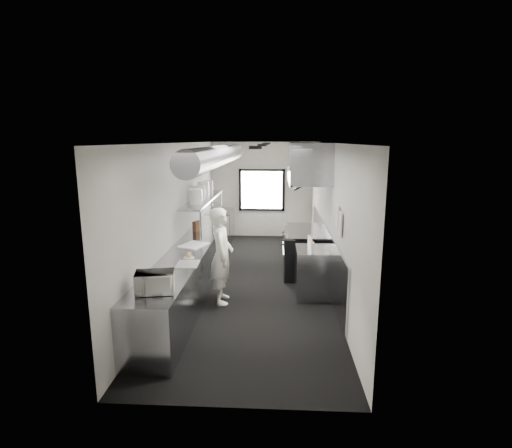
# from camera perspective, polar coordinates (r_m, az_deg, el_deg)

# --- Properties ---
(floor) EXTENTS (3.00, 8.00, 0.01)m
(floor) POSITION_cam_1_polar(r_m,az_deg,el_deg) (8.36, -0.31, -8.12)
(floor) COLOR black
(floor) RESTS_ON ground
(ceiling) EXTENTS (3.00, 8.00, 0.01)m
(ceiling) POSITION_cam_1_polar(r_m,az_deg,el_deg) (7.85, -0.33, 11.45)
(ceiling) COLOR beige
(ceiling) RESTS_ON wall_back
(wall_back) EXTENTS (3.00, 0.02, 2.80)m
(wall_back) POSITION_cam_1_polar(r_m,az_deg,el_deg) (11.94, 0.83, 4.86)
(wall_back) COLOR beige
(wall_back) RESTS_ON floor
(wall_front) EXTENTS (3.00, 0.02, 2.80)m
(wall_front) POSITION_cam_1_polar(r_m,az_deg,el_deg) (4.13, -3.66, -8.81)
(wall_front) COLOR beige
(wall_front) RESTS_ON floor
(wall_left) EXTENTS (0.02, 8.00, 2.80)m
(wall_left) POSITION_cam_1_polar(r_m,az_deg,el_deg) (8.21, -10.83, 1.44)
(wall_left) COLOR beige
(wall_left) RESTS_ON floor
(wall_right) EXTENTS (0.02, 8.00, 2.80)m
(wall_right) POSITION_cam_1_polar(r_m,az_deg,el_deg) (8.04, 10.41, 1.23)
(wall_right) COLOR beige
(wall_right) RESTS_ON floor
(wall_cladding) EXTENTS (0.03, 5.50, 1.10)m
(wall_cladding) POSITION_cam_1_polar(r_m,az_deg,el_deg) (8.52, 9.82, -4.02)
(wall_cladding) COLOR #8E949B
(wall_cladding) RESTS_ON wall_right
(hvac_duct) EXTENTS (0.40, 6.40, 0.40)m
(hvac_duct) POSITION_cam_1_polar(r_m,az_deg,el_deg) (8.33, -5.05, 9.71)
(hvac_duct) COLOR gray
(hvac_duct) RESTS_ON ceiling
(service_window) EXTENTS (1.36, 0.05, 1.25)m
(service_window) POSITION_cam_1_polar(r_m,az_deg,el_deg) (11.90, 0.82, 4.84)
(service_window) COLOR white
(service_window) RESTS_ON wall_back
(exhaust_hood) EXTENTS (0.81, 2.20, 0.88)m
(exhaust_hood) POSITION_cam_1_polar(r_m,az_deg,el_deg) (8.58, 7.37, 8.65)
(exhaust_hood) COLOR #8E949B
(exhaust_hood) RESTS_ON ceiling
(prep_counter) EXTENTS (0.70, 6.00, 0.90)m
(prep_counter) POSITION_cam_1_polar(r_m,az_deg,el_deg) (7.89, -8.94, -6.04)
(prep_counter) COLOR #8E949B
(prep_counter) RESTS_ON floor
(pass_shelf) EXTENTS (0.45, 3.00, 0.68)m
(pass_shelf) POSITION_cam_1_polar(r_m,az_deg,el_deg) (9.09, -7.47, 3.41)
(pass_shelf) COLOR #8E949B
(pass_shelf) RESTS_ON prep_counter
(range) EXTENTS (0.88, 1.60, 0.94)m
(range) POSITION_cam_1_polar(r_m,az_deg,el_deg) (8.89, 6.67, -3.80)
(range) COLOR black
(range) RESTS_ON floor
(bottle_station) EXTENTS (0.65, 0.80, 0.90)m
(bottle_station) POSITION_cam_1_polar(r_m,az_deg,el_deg) (7.57, 8.15, -6.81)
(bottle_station) COLOR #8E949B
(bottle_station) RESTS_ON floor
(far_work_table) EXTENTS (0.70, 1.20, 0.90)m
(far_work_table) POSITION_cam_1_polar(r_m,az_deg,el_deg) (11.42, -5.13, -0.35)
(far_work_table) COLOR #8E949B
(far_work_table) RESTS_ON floor
(notice_sheet_a) EXTENTS (0.02, 0.28, 0.38)m
(notice_sheet_a) POSITION_cam_1_polar(r_m,az_deg,el_deg) (6.83, 11.47, 1.02)
(notice_sheet_a) COLOR beige
(notice_sheet_a) RESTS_ON wall_right
(notice_sheet_b) EXTENTS (0.02, 0.28, 0.38)m
(notice_sheet_b) POSITION_cam_1_polar(r_m,az_deg,el_deg) (6.50, 11.89, 0.01)
(notice_sheet_b) COLOR beige
(notice_sheet_b) RESTS_ON wall_right
(line_cook) EXTENTS (0.48, 0.67, 1.71)m
(line_cook) POSITION_cam_1_polar(r_m,az_deg,el_deg) (7.12, -4.91, -4.49)
(line_cook) COLOR white
(line_cook) RESTS_ON floor
(microwave) EXTENTS (0.53, 0.44, 0.28)m
(microwave) POSITION_cam_1_polar(r_m,az_deg,el_deg) (5.45, -14.17, -8.03)
(microwave) COLOR silver
(microwave) RESTS_ON prep_counter
(deli_tub_a) EXTENTS (0.14, 0.14, 0.10)m
(deli_tub_a) POSITION_cam_1_polar(r_m,az_deg,el_deg) (5.65, -15.65, -8.35)
(deli_tub_a) COLOR beige
(deli_tub_a) RESTS_ON prep_counter
(deli_tub_b) EXTENTS (0.16, 0.16, 0.11)m
(deli_tub_b) POSITION_cam_1_polar(r_m,az_deg,el_deg) (6.05, -13.83, -6.81)
(deli_tub_b) COLOR beige
(deli_tub_b) RESTS_ON prep_counter
(newspaper) EXTENTS (0.37, 0.45, 0.01)m
(newspaper) POSITION_cam_1_polar(r_m,az_deg,el_deg) (6.55, -9.69, -5.64)
(newspaper) COLOR silver
(newspaper) RESTS_ON prep_counter
(small_plate) EXTENTS (0.23, 0.23, 0.02)m
(small_plate) POSITION_cam_1_polar(r_m,az_deg,el_deg) (6.88, -9.49, -4.75)
(small_plate) COLOR silver
(small_plate) RESTS_ON prep_counter
(pastry) EXTENTS (0.09, 0.09, 0.09)m
(pastry) POSITION_cam_1_polar(r_m,az_deg,el_deg) (6.87, -9.50, -4.34)
(pastry) COLOR #E0B475
(pastry) RESTS_ON small_plate
(cutting_board) EXTENTS (0.57, 0.64, 0.02)m
(cutting_board) POSITION_cam_1_polar(r_m,az_deg,el_deg) (7.69, -8.86, -2.95)
(cutting_board) COLOR white
(cutting_board) RESTS_ON prep_counter
(knife_block) EXTENTS (0.17, 0.22, 0.22)m
(knife_block) POSITION_cam_1_polar(r_m,az_deg,el_deg) (8.84, -8.40, -0.31)
(knife_block) COLOR #56331E
(knife_block) RESTS_ON prep_counter
(plate_stack_a) EXTENTS (0.30, 0.30, 0.31)m
(plate_stack_a) POSITION_cam_1_polar(r_m,az_deg,el_deg) (8.28, -8.54, 3.87)
(plate_stack_a) COLOR silver
(plate_stack_a) RESTS_ON pass_shelf
(plate_stack_b) EXTENTS (0.32, 0.32, 0.32)m
(plate_stack_b) POSITION_cam_1_polar(r_m,az_deg,el_deg) (8.82, -8.01, 4.40)
(plate_stack_b) COLOR silver
(plate_stack_b) RESTS_ON pass_shelf
(plate_stack_c) EXTENTS (0.33, 0.33, 0.37)m
(plate_stack_c) POSITION_cam_1_polar(r_m,az_deg,el_deg) (9.15, -7.49, 4.85)
(plate_stack_c) COLOR silver
(plate_stack_c) RESTS_ON pass_shelf
(plate_stack_d) EXTENTS (0.28, 0.28, 0.33)m
(plate_stack_d) POSITION_cam_1_polar(r_m,az_deg,el_deg) (9.72, -6.77, 5.17)
(plate_stack_d) COLOR silver
(plate_stack_d) RESTS_ON pass_shelf
(squeeze_bottle_a) EXTENTS (0.07, 0.07, 0.19)m
(squeeze_bottle_a) POSITION_cam_1_polar(r_m,az_deg,el_deg) (7.10, 7.91, -3.43)
(squeeze_bottle_a) COLOR white
(squeeze_bottle_a) RESTS_ON bottle_station
(squeeze_bottle_b) EXTENTS (0.07, 0.07, 0.16)m
(squeeze_bottle_b) POSITION_cam_1_polar(r_m,az_deg,el_deg) (7.29, 8.05, -3.18)
(squeeze_bottle_b) COLOR white
(squeeze_bottle_b) RESTS_ON bottle_station
(squeeze_bottle_c) EXTENTS (0.07, 0.07, 0.16)m
(squeeze_bottle_c) POSITION_cam_1_polar(r_m,az_deg,el_deg) (7.37, 7.66, -3.01)
(squeeze_bottle_c) COLOR white
(squeeze_bottle_c) RESTS_ON bottle_station
(squeeze_bottle_d) EXTENTS (0.08, 0.08, 0.20)m
(squeeze_bottle_d) POSITION_cam_1_polar(r_m,az_deg,el_deg) (7.50, 7.74, -2.58)
(squeeze_bottle_d) COLOR white
(squeeze_bottle_d) RESTS_ON bottle_station
(squeeze_bottle_e) EXTENTS (0.08, 0.08, 0.19)m
(squeeze_bottle_e) POSITION_cam_1_polar(r_m,az_deg,el_deg) (7.66, 7.60, -2.31)
(squeeze_bottle_e) COLOR white
(squeeze_bottle_e) RESTS_ON bottle_station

